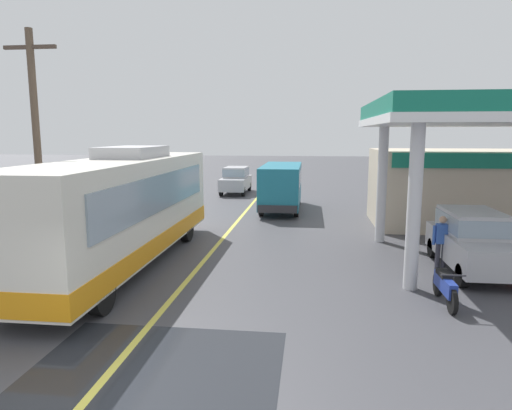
{
  "coord_description": "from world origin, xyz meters",
  "views": [
    {
      "loc": [
        3.39,
        -5.62,
        4.08
      ],
      "look_at": [
        1.5,
        10.0,
        1.6
      ],
      "focal_mm": 31.56,
      "sensor_mm": 36.0,
      "label": 1
    }
  ],
  "objects_px": {
    "minibus_opposing_lane": "(282,183)",
    "pedestrian_near_pump": "(442,240)",
    "coach_bus_main": "(123,211)",
    "car_at_pump": "(472,238)",
    "motorcycle_parked_forecourt": "(445,286)",
    "car_trailing_behind_bus": "(236,179)"
  },
  "relations": [
    {
      "from": "motorcycle_parked_forecourt",
      "to": "coach_bus_main",
      "type": "bearing_deg",
      "value": 165.8
    },
    {
      "from": "coach_bus_main",
      "to": "pedestrian_near_pump",
      "type": "height_order",
      "value": "coach_bus_main"
    },
    {
      "from": "motorcycle_parked_forecourt",
      "to": "pedestrian_near_pump",
      "type": "bearing_deg",
      "value": 76.63
    },
    {
      "from": "coach_bus_main",
      "to": "pedestrian_near_pump",
      "type": "xyz_separation_m",
      "value": [
        9.77,
        0.6,
        -0.79
      ]
    },
    {
      "from": "coach_bus_main",
      "to": "pedestrian_near_pump",
      "type": "distance_m",
      "value": 9.82
    },
    {
      "from": "pedestrian_near_pump",
      "to": "minibus_opposing_lane",
      "type": "bearing_deg",
      "value": 117.96
    },
    {
      "from": "coach_bus_main",
      "to": "motorcycle_parked_forecourt",
      "type": "bearing_deg",
      "value": -14.2
    },
    {
      "from": "coach_bus_main",
      "to": "car_at_pump",
      "type": "height_order",
      "value": "coach_bus_main"
    },
    {
      "from": "car_trailing_behind_bus",
      "to": "pedestrian_near_pump",
      "type": "bearing_deg",
      "value": -61.87
    },
    {
      "from": "pedestrian_near_pump",
      "to": "car_trailing_behind_bus",
      "type": "xyz_separation_m",
      "value": [
        -9.12,
        17.06,
        0.08
      ]
    },
    {
      "from": "car_at_pump",
      "to": "pedestrian_near_pump",
      "type": "relative_size",
      "value": 2.53
    },
    {
      "from": "minibus_opposing_lane",
      "to": "motorcycle_parked_forecourt",
      "type": "xyz_separation_m",
      "value": [
        4.82,
        -13.28,
        -1.03
      ]
    },
    {
      "from": "coach_bus_main",
      "to": "minibus_opposing_lane",
      "type": "bearing_deg",
      "value": 68.83
    },
    {
      "from": "car_at_pump",
      "to": "motorcycle_parked_forecourt",
      "type": "bearing_deg",
      "value": -118.33
    },
    {
      "from": "car_at_pump",
      "to": "pedestrian_near_pump",
      "type": "xyz_separation_m",
      "value": [
        -0.89,
        -0.03,
        -0.08
      ]
    },
    {
      "from": "coach_bus_main",
      "to": "pedestrian_near_pump",
      "type": "bearing_deg",
      "value": 3.54
    },
    {
      "from": "minibus_opposing_lane",
      "to": "car_trailing_behind_bus",
      "type": "distance_m",
      "value": 7.6
    },
    {
      "from": "motorcycle_parked_forecourt",
      "to": "car_trailing_behind_bus",
      "type": "relative_size",
      "value": 0.43
    },
    {
      "from": "car_at_pump",
      "to": "car_trailing_behind_bus",
      "type": "xyz_separation_m",
      "value": [
        -10.01,
        17.03,
        0.0
      ]
    },
    {
      "from": "minibus_opposing_lane",
      "to": "pedestrian_near_pump",
      "type": "relative_size",
      "value": 3.69
    },
    {
      "from": "pedestrian_near_pump",
      "to": "car_trailing_behind_bus",
      "type": "distance_m",
      "value": 19.34
    },
    {
      "from": "car_at_pump",
      "to": "pedestrian_near_pump",
      "type": "bearing_deg",
      "value": -177.98
    }
  ]
}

